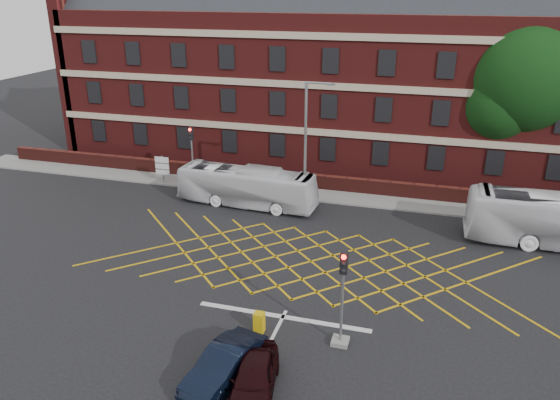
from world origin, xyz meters
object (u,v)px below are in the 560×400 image
(bus_left, at_px, (247,187))
(traffic_light_near, at_px, (342,307))
(direction_signs, at_px, (162,167))
(car_navy, at_px, (224,365))
(utility_cabinet, at_px, (259,322))
(traffic_light_far, at_px, (193,160))
(car_maroon, at_px, (254,377))
(street_lamp, at_px, (306,170))
(deciduous_tree, at_px, (522,84))

(bus_left, distance_m, traffic_light_near, 16.04)
(traffic_light_near, bearing_deg, direction_signs, 136.25)
(car_navy, xyz_separation_m, utility_cabinet, (0.29, 3.28, -0.21))
(traffic_light_far, height_order, utility_cabinet, traffic_light_far)
(car_maroon, bearing_deg, street_lamp, 87.02)
(traffic_light_near, bearing_deg, utility_cabinet, -177.59)
(car_maroon, height_order, traffic_light_far, traffic_light_far)
(street_lamp, bearing_deg, traffic_light_near, -70.35)
(bus_left, xyz_separation_m, traffic_light_far, (-5.34, 3.10, 0.44))
(bus_left, bearing_deg, deciduous_tree, -57.17)
(car_maroon, bearing_deg, traffic_light_far, 109.44)
(utility_cabinet, bearing_deg, traffic_light_near, 2.41)
(car_navy, relative_size, direction_signs, 1.87)
(bus_left, relative_size, deciduous_tree, 0.78)
(car_maroon, height_order, street_lamp, street_lamp)
(car_maroon, bearing_deg, car_navy, 154.60)
(deciduous_tree, distance_m, utility_cabinet, 26.90)
(car_navy, bearing_deg, deciduous_tree, 78.37)
(bus_left, relative_size, car_navy, 2.31)
(bus_left, bearing_deg, traffic_light_near, -142.68)
(car_navy, relative_size, street_lamp, 0.48)
(bus_left, bearing_deg, car_maroon, -155.82)
(car_navy, distance_m, car_maroon, 1.34)
(traffic_light_near, xyz_separation_m, direction_signs, (-16.21, 15.51, -0.39))
(traffic_light_far, bearing_deg, direction_signs, -154.69)
(deciduous_tree, relative_size, street_lamp, 1.43)
(car_navy, height_order, deciduous_tree, deciduous_tree)
(bus_left, xyz_separation_m, utility_cabinet, (5.34, -13.52, -0.86))
(direction_signs, relative_size, utility_cabinet, 2.36)
(street_lamp, relative_size, direction_signs, 3.86)
(traffic_light_near, distance_m, direction_signs, 22.44)
(deciduous_tree, bearing_deg, bus_left, -151.02)
(traffic_light_near, relative_size, traffic_light_far, 1.00)
(deciduous_tree, relative_size, utility_cabinet, 13.01)
(car_maroon, bearing_deg, traffic_light_near, 45.95)
(bus_left, height_order, street_lamp, street_lamp)
(bus_left, bearing_deg, car_navy, -159.41)
(car_navy, bearing_deg, traffic_light_near, 55.34)
(car_navy, height_order, direction_signs, direction_signs)
(car_maroon, xyz_separation_m, deciduous_tree, (10.92, 26.71, 6.73))
(street_lamp, bearing_deg, car_maroon, -82.40)
(car_navy, relative_size, utility_cabinet, 4.41)
(traffic_light_far, bearing_deg, bus_left, -30.10)
(traffic_light_far, relative_size, utility_cabinet, 4.58)
(traffic_light_far, xyz_separation_m, utility_cabinet, (10.68, -16.62, -1.30))
(deciduous_tree, xyz_separation_m, utility_cabinet, (-11.93, -23.09, -6.93))
(traffic_light_near, bearing_deg, street_lamp, 109.65)
(car_maroon, distance_m, utility_cabinet, 3.76)
(deciduous_tree, distance_m, traffic_light_near, 25.08)
(deciduous_tree, xyz_separation_m, street_lamp, (-13.21, -9.56, -4.51))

